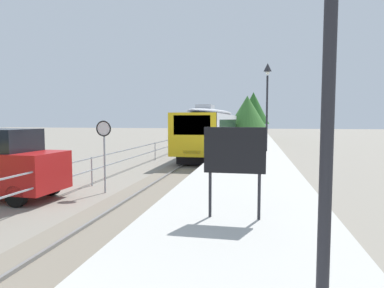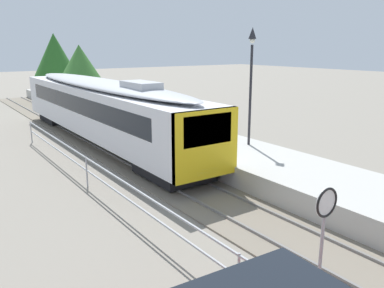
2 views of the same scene
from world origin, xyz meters
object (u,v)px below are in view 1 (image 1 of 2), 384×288
object	(u,v)px
platform_lamp_mid_platform	(267,90)
speed_limit_sign	(104,138)
commuter_train	(214,127)
platform_notice_board	(235,153)

from	to	relation	value
platform_lamp_mid_platform	speed_limit_sign	world-z (taller)	platform_lamp_mid_platform
commuter_train	speed_limit_sign	xyz separation A→B (m)	(-2.14, -16.63, -0.02)
commuter_train	speed_limit_sign	size ratio (longest dim) A/B	7.22
platform_lamp_mid_platform	platform_notice_board	distance (m)	14.51
platform_notice_board	platform_lamp_mid_platform	bearing A→B (deg)	85.80
commuter_train	platform_notice_board	size ratio (longest dim) A/B	11.24
platform_lamp_mid_platform	speed_limit_sign	distance (m)	11.30
platform_lamp_mid_platform	platform_notice_board	bearing A→B (deg)	-94.20
platform_notice_board	speed_limit_sign	world-z (taller)	speed_limit_sign
commuter_train	platform_lamp_mid_platform	bearing A→B (deg)	-61.05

